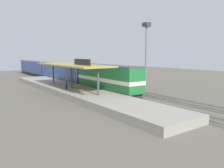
{
  "coord_description": "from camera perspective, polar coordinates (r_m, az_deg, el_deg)",
  "views": [
    {
      "loc": [
        -20.07,
        -32.82,
        6.3
      ],
      "look_at": [
        -1.38,
        -6.63,
        2.0
      ],
      "focal_mm": 35.9,
      "sensor_mm": 36.0,
      "label": 1
    }
  ],
  "objects": [
    {
      "name": "locomotive",
      "position": [
        35.8,
        -1.18,
        1.37
      ],
      "size": [
        2.93,
        14.43,
        4.44
      ],
      "color": "#28282D",
      "rests_on": "track_near"
    },
    {
      "name": "platform",
      "position": [
        36.75,
        -10.15,
        -1.67
      ],
      "size": [
        6.0,
        44.0,
        0.9
      ],
      "primitive_type": "cube",
      "color": "gray",
      "rests_on": "ground"
    },
    {
      "name": "platform_bench",
      "position": [
        30.71,
        -7.75,
        -1.75
      ],
      "size": [
        0.44,
        1.7,
        0.5
      ],
      "color": "#333338",
      "rests_on": "platform"
    },
    {
      "name": "station_canopy",
      "position": [
        36.24,
        -10.23,
        4.7
      ],
      "size": [
        5.2,
        18.0,
        4.7
      ],
      "color": "#47474C",
      "rests_on": "platform"
    },
    {
      "name": "track_near",
      "position": [
        38.98,
        -4.01,
        -1.66
      ],
      "size": [
        3.2,
        110.0,
        0.16
      ],
      "color": "#4E4941",
      "rests_on": "ground"
    },
    {
      "name": "ground_plane",
      "position": [
        40.05,
        -1.57,
        -1.44
      ],
      "size": [
        120.0,
        120.0,
        0.0
      ],
      "primitive_type": "plane",
      "color": "#5B564C"
    },
    {
      "name": "passenger_carriage_front",
      "position": [
        51.62,
        -12.54,
        3.0
      ],
      "size": [
        2.9,
        20.0,
        4.24
      ],
      "color": "#28282D",
      "rests_on": "track_near"
    },
    {
      "name": "light_mast",
      "position": [
        40.1,
        8.73,
        10.53
      ],
      "size": [
        1.1,
        1.1,
        11.7
      ],
      "color": "slate",
      "rests_on": "ground"
    },
    {
      "name": "passenger_carriage_rear",
      "position": [
        71.19,
        -19.13,
        3.98
      ],
      "size": [
        2.9,
        20.0,
        4.24
      ],
      "color": "#28282D",
      "rests_on": "track_near"
    },
    {
      "name": "freight_car",
      "position": [
        46.06,
        -2.95,
        2.21
      ],
      "size": [
        2.8,
        12.0,
        3.54
      ],
      "color": "#28282D",
      "rests_on": "track_far"
    },
    {
      "name": "track_far",
      "position": [
        41.53,
        1.4,
        -1.07
      ],
      "size": [
        3.2,
        110.0,
        0.16
      ],
      "color": "#4E4941",
      "rests_on": "ground"
    },
    {
      "name": "person_waiting",
      "position": [
        35.51,
        -11.55,
        0.27
      ],
      "size": [
        0.34,
        0.34,
        1.71
      ],
      "color": "navy",
      "rests_on": "platform"
    }
  ]
}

